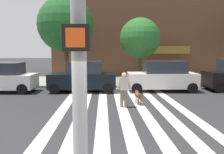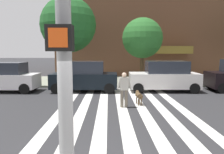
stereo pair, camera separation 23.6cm
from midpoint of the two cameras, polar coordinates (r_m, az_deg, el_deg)
The scene contains 10 objects.
ground_plane at distance 9.84m, azimuth -4.73°, elevation -8.72°, with size 160.00×160.00×0.00m, color #2B2B2D.
sidewalk_far at distance 18.86m, azimuth -3.53°, elevation -1.06°, with size 80.00×6.00×0.15m, color gray.
crosswalk_stripes at distance 9.86m, azimuth 2.13°, elevation -8.65°, with size 5.85×11.82×0.01m.
parked_car_near_curb at distance 15.75m, azimuth -27.23°, elevation -0.25°, with size 4.37×1.96×1.90m.
parked_car_behind_first at distance 14.35m, azimuth -7.96°, elevation -0.10°, with size 4.26×1.89×1.97m.
parked_car_third_in_line at distance 14.76m, azimuth 12.54°, elevation 0.12°, with size 4.48×1.96×1.99m.
street_tree_nearest at distance 17.89m, azimuth -12.32°, elevation 13.16°, with size 4.34×4.34×6.70m.
street_tree_middle at distance 17.46m, azimuth 6.89°, elevation 9.97°, with size 3.14×3.14×5.06m.
pedestrian_dog_walker at distance 10.23m, azimuth 2.47°, elevation -2.80°, with size 0.71×0.27×1.64m.
dog_on_leash at distance 10.95m, azimuth 6.22°, elevation -4.77°, with size 0.31×0.98×0.65m.
Camera 1 is at (0.31, -3.27, 2.61)m, focal length 35.13 mm.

